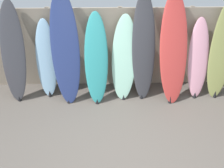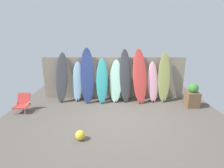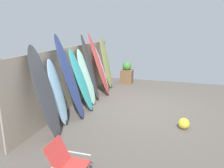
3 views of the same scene
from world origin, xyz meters
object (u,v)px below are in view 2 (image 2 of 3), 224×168
object	(u,v)px
planter_box	(191,96)
surfboard_charcoal_5	(125,76)
surfboard_navy_2	(87,76)
surfboard_pink_7	(152,82)
surfboard_red_6	(139,76)
surfboard_charcoal_0	(61,78)
surfboard_skyblue_1	(77,82)
surfboard_olive_8	(163,78)
beach_chair	(22,103)
beach_ball	(80,135)
surfboard_seafoam_4	(115,81)
surfboard_teal_3	(101,81)

from	to	relation	value
planter_box	surfboard_charcoal_5	bearing A→B (deg)	165.65
surfboard_navy_2	surfboard_pink_7	world-z (taller)	surfboard_navy_2
surfboard_navy_2	surfboard_red_6	distance (m)	2.15
surfboard_charcoal_0	planter_box	distance (m)	5.25
surfboard_pink_7	planter_box	bearing A→B (deg)	-25.08
surfboard_red_6	surfboard_skyblue_1	bearing A→B (deg)	176.86
surfboard_olive_8	beach_chair	bearing A→B (deg)	-168.79
surfboard_red_6	surfboard_pink_7	xyz separation A→B (m)	(0.57, 0.10, -0.25)
surfboard_charcoal_5	planter_box	xyz separation A→B (m)	(2.56, -0.65, -0.65)
beach_ball	surfboard_pink_7	bearing A→B (deg)	49.03
surfboard_red_6	beach_ball	bearing A→B (deg)	-124.84
surfboard_red_6	surfboard_olive_8	world-z (taller)	surfboard_red_6
surfboard_skyblue_1	surfboard_charcoal_5	xyz separation A→B (m)	(2.00, -0.05, 0.26)
beach_chair	beach_ball	world-z (taller)	beach_chair
surfboard_pink_7	surfboard_charcoal_0	bearing A→B (deg)	-179.73
surfboard_pink_7	planter_box	world-z (taller)	surfboard_pink_7
surfboard_charcoal_0	planter_box	size ratio (longest dim) A/B	2.18
surfboard_seafoam_4	beach_chair	xyz separation A→B (m)	(-3.41, -1.07, -0.53)
surfboard_red_6	planter_box	distance (m)	2.15
surfboard_charcoal_5	surfboard_olive_8	size ratio (longest dim) A/B	1.06
surfboard_seafoam_4	surfboard_navy_2	bearing A→B (deg)	-178.06
surfboard_skyblue_1	surfboard_charcoal_5	size ratio (longest dim) A/B	0.76
surfboard_seafoam_4	surfboard_charcoal_5	size ratio (longest dim) A/B	0.80
surfboard_seafoam_4	surfboard_olive_8	distance (m)	2.00
surfboard_red_6	beach_chair	size ratio (longest dim) A/B	3.41
surfboard_olive_8	beach_chair	size ratio (longest dim) A/B	3.21
surfboard_skyblue_1	surfboard_red_6	size ratio (longest dim) A/B	0.76
surfboard_red_6	surfboard_teal_3	bearing A→B (deg)	-179.70
surfboard_charcoal_5	surfboard_seafoam_4	bearing A→B (deg)	-175.74
surfboard_teal_3	surfboard_olive_8	bearing A→B (deg)	1.69
surfboard_skyblue_1	surfboard_pink_7	xyz separation A→B (m)	(3.16, -0.05, 0.01)
surfboard_charcoal_0	surfboard_skyblue_1	size ratio (longest dim) A/B	1.23
surfboard_navy_2	surfboard_charcoal_5	bearing A→B (deg)	2.53
surfboard_teal_3	planter_box	bearing A→B (deg)	-8.93
beach_chair	surfboard_red_6	bearing A→B (deg)	9.65
surfboard_red_6	surfboard_olive_8	distance (m)	1.02
surfboard_skyblue_1	surfboard_pink_7	world-z (taller)	surfboard_pink_7
surfboard_pink_7	surfboard_olive_8	world-z (taller)	surfboard_olive_8
surfboard_seafoam_4	beach_chair	distance (m)	3.62
beach_chair	planter_box	bearing A→B (deg)	0.76
surfboard_red_6	beach_ball	world-z (taller)	surfboard_red_6
surfboard_pink_7	surfboard_teal_3	bearing A→B (deg)	-177.21
surfboard_charcoal_0	surfboard_pink_7	bearing A→B (deg)	0.27
surfboard_seafoam_4	beach_ball	xyz separation A→B (m)	(-1.00, -2.91, -0.72)
surfboard_teal_3	surfboard_charcoal_5	xyz separation A→B (m)	(0.96, 0.10, 0.18)
surfboard_skyblue_1	beach_chair	distance (m)	2.19
surfboard_charcoal_0	planter_box	bearing A→B (deg)	-7.01
surfboard_teal_3	surfboard_olive_8	xyz separation A→B (m)	(2.56, 0.08, 0.11)
planter_box	surfboard_charcoal_0	bearing A→B (deg)	172.99
surfboard_olive_8	beach_chair	distance (m)	5.55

